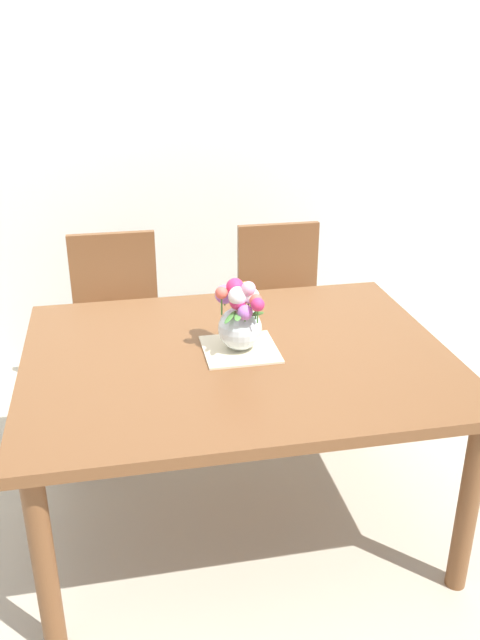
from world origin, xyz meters
TOP-DOWN VIEW (x-y plane):
  - ground_plane at (0.00, 0.00)m, footprint 12.00×12.00m
  - back_wall at (0.00, 1.60)m, footprint 7.00×0.10m
  - dining_table at (0.00, 0.00)m, footprint 1.52×1.19m
  - chair_left at (-0.42, 0.94)m, footprint 0.42×0.42m
  - chair_right at (0.42, 0.94)m, footprint 0.42×0.42m
  - placemat at (0.01, 0.02)m, footprint 0.27×0.27m
  - flower_vase at (0.01, 0.02)m, footprint 0.17×0.25m

SIDE VIEW (x-z plane):
  - ground_plane at x=0.00m, z-range 0.00..0.00m
  - chair_left at x=-0.42m, z-range 0.07..0.97m
  - chair_right at x=0.42m, z-range 0.07..0.97m
  - dining_table at x=0.00m, z-range 0.29..1.01m
  - placemat at x=0.01m, z-range 0.73..0.73m
  - flower_vase at x=0.01m, z-range 0.72..0.99m
  - back_wall at x=0.00m, z-range 0.00..2.80m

